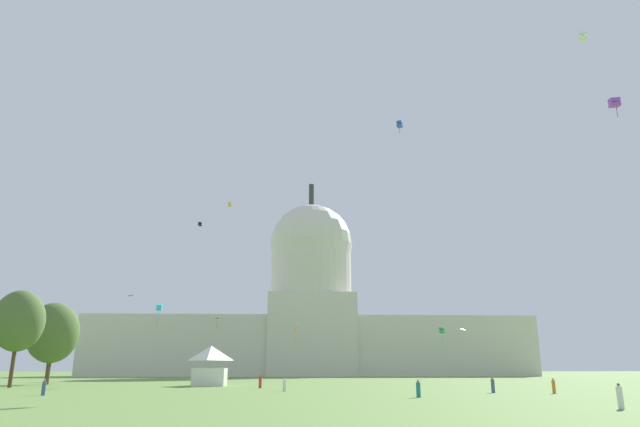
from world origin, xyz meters
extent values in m
cube|color=beige|center=(-30.12, 164.41, 9.27)|extent=(70.99, 25.56, 18.55)
cube|color=beige|center=(40.87, 164.41, 9.27)|extent=(70.99, 25.56, 18.55)
cube|color=beige|center=(5.37, 164.41, 12.77)|extent=(27.91, 28.12, 25.54)
cylinder|color=beige|center=(5.37, 164.41, 34.41)|extent=(27.21, 27.21, 17.74)
sphere|color=beige|center=(5.37, 164.41, 43.28)|extent=(28.13, 28.13, 28.13)
cylinder|color=#2D3833|center=(5.37, 164.41, 61.31)|extent=(1.80, 1.80, 7.92)
cube|color=white|center=(-13.79, 66.31, 1.30)|extent=(4.92, 6.83, 2.60)
pyramid|color=white|center=(-13.79, 66.31, 4.81)|extent=(5.17, 7.17, 2.21)
cylinder|color=#4C3823|center=(-40.18, 59.79, 3.25)|extent=(0.53, 0.53, 6.50)
ellipsoid|color=#4C6633|center=(-40.18, 59.79, 9.07)|extent=(7.39, 7.12, 8.59)
cylinder|color=brown|center=(-40.92, 73.67, 2.65)|extent=(0.71, 0.71, 5.30)
ellipsoid|color=#4C6633|center=(-40.92, 73.67, 8.24)|extent=(11.34, 11.29, 9.80)
cylinder|color=orange|center=(26.42, 38.21, 0.67)|extent=(0.45, 0.45, 1.35)
sphere|color=beige|center=(26.42, 38.21, 1.47)|extent=(0.30, 0.30, 0.24)
cylinder|color=silver|center=(-2.31, 45.18, 0.63)|extent=(0.49, 0.49, 1.27)
sphere|color=beige|center=(-2.31, 45.18, 1.38)|extent=(0.27, 0.27, 0.23)
cylinder|color=#3D5684|center=(-26.10, 36.77, 0.66)|extent=(0.49, 0.49, 1.31)
sphere|color=#A37556|center=(-26.10, 36.77, 1.43)|extent=(0.31, 0.31, 0.24)
cylinder|color=red|center=(-5.65, 55.98, 0.75)|extent=(0.47, 0.47, 1.50)
sphere|color=#A37556|center=(-5.65, 55.98, 1.63)|extent=(0.30, 0.30, 0.26)
cylinder|color=#3D5684|center=(20.52, 40.18, 0.72)|extent=(0.44, 0.44, 1.44)
sphere|color=#A37556|center=(20.52, 40.18, 1.56)|extent=(0.26, 0.26, 0.23)
cylinder|color=silver|center=(20.30, 15.62, 0.73)|extent=(0.49, 0.49, 1.46)
sphere|color=brown|center=(20.30, 15.62, 1.56)|extent=(0.26, 0.26, 0.20)
cylinder|color=#1E757A|center=(10.16, 31.00, 0.67)|extent=(0.45, 0.45, 1.34)
sphere|color=brown|center=(10.16, 31.00, 1.45)|extent=(0.24, 0.24, 0.21)
cube|color=white|center=(37.64, 42.19, 46.03)|extent=(0.98, 0.91, 0.60)
cube|color=white|center=(37.64, 42.19, 46.65)|extent=(0.98, 0.91, 0.60)
pyramid|color=red|center=(-22.70, 143.79, 16.48)|extent=(1.53, 1.48, 0.25)
cylinder|color=red|center=(-22.94, 144.00, 14.56)|extent=(0.24, 0.34, 2.15)
cube|color=black|center=(-27.11, 128.91, 40.92)|extent=(1.15, 1.17, 0.57)
cube|color=black|center=(-27.11, 128.91, 41.48)|extent=(1.15, 1.17, 0.57)
cube|color=orange|center=(-0.42, 105.45, 10.97)|extent=(0.63, 0.79, 1.11)
cylinder|color=orange|center=(-0.30, 105.45, 9.16)|extent=(0.42, 0.32, 2.46)
pyramid|color=teal|center=(-25.51, 60.23, 12.48)|extent=(1.38, 1.66, 0.18)
cube|color=green|center=(38.83, 126.30, 11.85)|extent=(1.58, 1.55, 0.80)
cube|color=green|center=(38.83, 126.30, 12.60)|extent=(1.58, 1.55, 0.80)
cylinder|color=teal|center=(38.91, 126.30, 10.23)|extent=(0.33, 0.19, 2.74)
cube|color=purple|center=(36.10, 35.26, 32.54)|extent=(1.24, 1.29, 0.65)
cube|color=purple|center=(36.10, 35.26, 33.10)|extent=(1.24, 1.29, 0.65)
cylinder|color=purple|center=(36.25, 35.26, 31.61)|extent=(0.17, 0.19, 1.40)
cube|color=#33BCDB|center=(-22.66, 68.49, 11.69)|extent=(0.85, 0.91, 0.58)
cube|color=#33BCDB|center=(-22.66, 68.49, 12.23)|extent=(0.85, 0.91, 0.58)
cylinder|color=#33BCDB|center=(-22.75, 68.49, 10.20)|extent=(0.26, 0.28, 2.61)
cube|color=blue|center=(18.93, 75.33, 47.69)|extent=(1.40, 1.39, 0.51)
cube|color=blue|center=(18.93, 75.33, 48.39)|extent=(1.40, 1.39, 0.51)
cylinder|color=blue|center=(18.85, 75.33, 46.77)|extent=(0.25, 0.21, 1.37)
pyramid|color=yellow|center=(34.32, 91.94, 9.72)|extent=(1.47, 1.52, 0.39)
cylinder|color=yellow|center=(33.89, 92.18, 7.59)|extent=(0.26, 0.22, 3.14)
cube|color=gold|center=(-12.97, 74.78, 31.14)|extent=(0.78, 0.70, 0.90)
camera|label=1|loc=(-1.90, -22.20, 2.67)|focal=31.13mm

